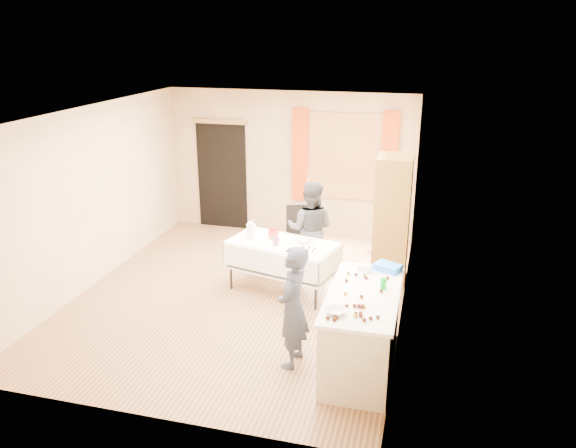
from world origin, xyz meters
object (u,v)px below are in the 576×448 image
(cabinet, at_px, (392,220))
(woman, at_px, (310,229))
(party_table, at_px, (282,262))
(counter, at_px, (362,331))
(chair, at_px, (299,246))
(girl, at_px, (293,307))

(cabinet, relative_size, woman, 1.28)
(party_table, bearing_deg, cabinet, 41.60)
(counter, distance_m, party_table, 2.15)
(chair, bearing_deg, counter, -84.80)
(counter, bearing_deg, girl, -169.94)
(girl, bearing_deg, chair, -163.61)
(cabinet, height_order, woman, cabinet)
(cabinet, bearing_deg, party_table, -152.18)
(woman, bearing_deg, girl, 95.61)
(counter, height_order, party_table, counter)
(chair, xyz_separation_m, girl, (0.61, -2.85, 0.43))
(party_table, bearing_deg, counter, -36.80)
(cabinet, distance_m, woman, 1.22)
(girl, height_order, woman, woman)
(counter, height_order, woman, woman)
(cabinet, height_order, party_table, cabinet)
(girl, bearing_deg, counter, 104.36)
(chair, height_order, woman, woman)
(chair, distance_m, woman, 0.68)
(cabinet, xyz_separation_m, party_table, (-1.46, -0.77, -0.51))
(counter, height_order, girl, girl)
(cabinet, relative_size, chair, 2.02)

